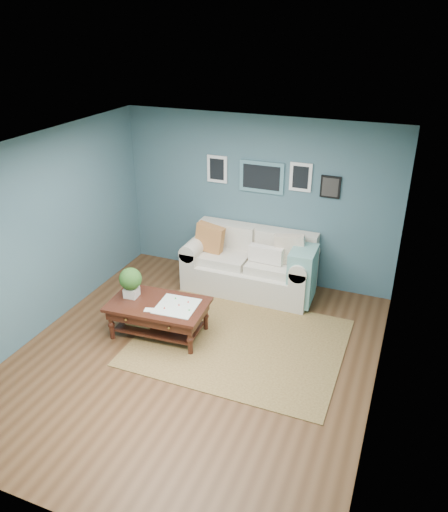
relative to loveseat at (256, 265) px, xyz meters
The scene contains 4 objects.
room_shell 2.18m from the loveseat, 94.48° to the right, with size 5.00×5.02×2.70m.
area_rug 1.57m from the loveseat, 79.60° to the right, with size 2.76×2.21×0.01m, color brown.
loveseat is the anchor object (origin of this frame).
coffee_table 1.92m from the loveseat, 117.88° to the right, with size 1.38×0.87×0.93m.
Camera 1 is at (2.34, -4.74, 4.03)m, focal length 35.00 mm.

